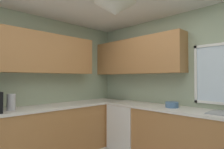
% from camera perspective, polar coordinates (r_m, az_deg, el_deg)
% --- Properties ---
extents(room_shell, '(4.15, 3.65, 2.56)m').
position_cam_1_polar(room_shell, '(2.57, 2.33, 7.05)').
color(room_shell, '#9EAD8E').
rests_on(room_shell, ground_plane).
extents(counter_run_left, '(0.65, 3.26, 0.88)m').
position_cam_1_polar(counter_run_left, '(3.47, -20.41, -16.40)').
color(counter_run_left, '#AD7542').
rests_on(counter_run_left, ground_plane).
extents(counter_run_back, '(3.24, 0.65, 0.88)m').
position_cam_1_polar(counter_run_back, '(3.18, 23.78, -17.80)').
color(counter_run_back, '#AD7542').
rests_on(counter_run_back, ground_plane).
extents(dishwasher, '(0.60, 0.60, 0.84)m').
position_cam_1_polar(dishwasher, '(3.80, 5.01, -15.50)').
color(dishwasher, white).
rests_on(dishwasher, ground_plane).
extents(kettle, '(0.12, 0.12, 0.24)m').
position_cam_1_polar(kettle, '(3.18, -28.49, -7.43)').
color(kettle, '#B7B7BC').
rests_on(kettle, counter_run_left).
extents(bowl, '(0.21, 0.21, 0.09)m').
position_cam_1_polar(bowl, '(3.22, 17.88, -8.81)').
color(bowl, '#4C7099').
rests_on(bowl, counter_run_back).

